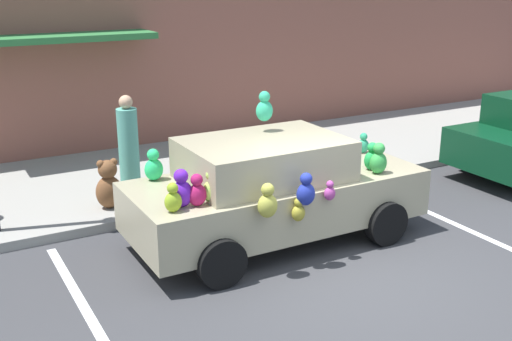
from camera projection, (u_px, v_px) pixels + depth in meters
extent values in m
plane|color=#38383A|center=(353.00, 280.00, 7.92)|extent=(60.00, 60.00, 0.00)
cube|color=gray|center=(194.00, 170.00, 12.06)|extent=(24.00, 4.00, 0.15)
cube|color=#2D7239|center=(57.00, 38.00, 11.70)|extent=(3.60, 1.10, 0.12)
cube|color=silver|center=(441.00, 217.00, 9.91)|extent=(0.12, 3.60, 0.01)
cube|color=silver|center=(84.00, 306.00, 7.28)|extent=(0.12, 3.60, 0.01)
cube|color=tan|center=(276.00, 199.00, 8.89)|extent=(4.21, 1.72, 0.68)
cube|color=tan|center=(264.00, 159.00, 8.60)|extent=(2.19, 1.51, 0.56)
cylinder|color=black|center=(317.00, 188.00, 10.31)|extent=(0.64, 0.22, 0.64)
cylinder|color=black|center=(386.00, 223.00, 8.88)|extent=(0.64, 0.22, 0.64)
cylinder|color=black|center=(169.00, 217.00, 9.10)|extent=(0.64, 0.22, 0.64)
cylinder|color=black|center=(221.00, 263.00, 7.67)|extent=(0.64, 0.22, 0.64)
ellipsoid|color=#A53C8C|center=(330.00, 194.00, 8.14)|extent=(0.16, 0.13, 0.19)
sphere|color=#A53C8C|center=(330.00, 184.00, 8.10)|extent=(0.10, 0.10, 0.10)
ellipsoid|color=#B1E25B|center=(213.00, 191.00, 7.74)|extent=(0.26, 0.21, 0.30)
sphere|color=#B1E25B|center=(212.00, 175.00, 7.68)|extent=(0.16, 0.16, 0.16)
ellipsoid|color=navy|center=(306.00, 194.00, 7.90)|extent=(0.25, 0.21, 0.30)
sphere|color=navy|center=(306.00, 179.00, 7.84)|extent=(0.16, 0.16, 0.16)
ellipsoid|color=green|center=(372.00, 160.00, 9.04)|extent=(0.24, 0.19, 0.28)
sphere|color=green|center=(372.00, 148.00, 8.98)|extent=(0.15, 0.15, 0.15)
ellipsoid|color=#5E1CBD|center=(182.00, 194.00, 7.60)|extent=(0.28, 0.23, 0.33)
sphere|color=#5E1CBD|center=(181.00, 176.00, 7.53)|extent=(0.18, 0.18, 0.18)
ellipsoid|color=#AE1B56|center=(197.00, 195.00, 7.64)|extent=(0.24, 0.20, 0.28)
sphere|color=#AE1B56|center=(197.00, 180.00, 7.58)|extent=(0.15, 0.15, 0.15)
ellipsoid|color=olive|center=(298.00, 213.00, 7.96)|extent=(0.18, 0.15, 0.22)
sphere|color=olive|center=(299.00, 202.00, 7.91)|extent=(0.12, 0.12, 0.12)
ellipsoid|color=#29DA71|center=(154.00, 169.00, 8.57)|extent=(0.26, 0.21, 0.31)
sphere|color=#29DA71|center=(153.00, 155.00, 8.51)|extent=(0.17, 0.17, 0.17)
ellipsoid|color=#2B9D6C|center=(363.00, 146.00, 9.89)|extent=(0.19, 0.15, 0.22)
sphere|color=#2B9D6C|center=(364.00, 137.00, 9.84)|extent=(0.12, 0.12, 0.12)
ellipsoid|color=green|center=(378.00, 163.00, 8.86)|extent=(0.26, 0.22, 0.31)
sphere|color=green|center=(379.00, 149.00, 8.79)|extent=(0.17, 0.17, 0.17)
ellipsoid|color=#ABA83F|center=(268.00, 206.00, 7.65)|extent=(0.26, 0.21, 0.31)
sphere|color=#ABA83F|center=(268.00, 190.00, 7.59)|extent=(0.16, 0.16, 0.16)
ellipsoid|color=#31B580|center=(264.00, 111.00, 8.87)|extent=(0.25, 0.21, 0.30)
sphere|color=#31B580|center=(264.00, 97.00, 8.81)|extent=(0.16, 0.16, 0.16)
ellipsoid|color=#8FAF25|center=(173.00, 202.00, 7.45)|extent=(0.21, 0.18, 0.25)
sphere|color=#8FAF25|center=(173.00, 188.00, 7.39)|extent=(0.14, 0.14, 0.14)
cylinder|color=black|center=(471.00, 155.00, 12.17)|extent=(0.64, 0.22, 0.64)
ellipsoid|color=brown|center=(109.00, 192.00, 9.84)|extent=(0.42, 0.35, 0.53)
sphere|color=brown|center=(107.00, 169.00, 9.73)|extent=(0.30, 0.30, 0.30)
sphere|color=brown|center=(100.00, 164.00, 9.65)|extent=(0.12, 0.12, 0.12)
sphere|color=brown|center=(114.00, 162.00, 9.75)|extent=(0.12, 0.12, 0.12)
cylinder|color=#56A793|center=(129.00, 152.00, 10.38)|extent=(0.34, 0.34, 1.45)
sphere|color=tan|center=(126.00, 102.00, 10.12)|extent=(0.22, 0.22, 0.22)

